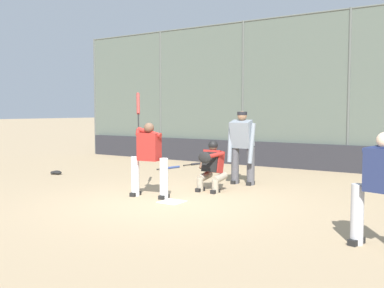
{
  "coord_description": "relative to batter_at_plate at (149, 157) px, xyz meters",
  "views": [
    {
      "loc": [
        -5.02,
        6.9,
        1.75
      ],
      "look_at": [
        0.2,
        -1.0,
        1.05
      ],
      "focal_mm": 42.0,
      "sensor_mm": 36.0,
      "label": 1
    }
  ],
  "objects": [
    {
      "name": "spare_bat_near_backstop",
      "position": [
        2.17,
        -5.06,
        -0.79
      ],
      "size": [
        0.2,
        0.87,
        0.07
      ],
      "rotation": [
        0.0,
        0.0,
        4.54
      ],
      "color": "black",
      "rests_on": "ground_plane"
    },
    {
      "name": "batter_at_plate",
      "position": [
        0.0,
        0.0,
        0.0
      ],
      "size": [
        1.06,
        0.6,
        2.14
      ],
      "rotation": [
        0.0,
        0.0,
        0.13
      ],
      "color": "silver",
      "rests_on": "ground_plane"
    },
    {
      "name": "home_plate_marker",
      "position": [
        -0.68,
        0.14,
        -0.82
      ],
      "size": [
        0.43,
        0.43,
        0.01
      ],
      "primitive_type": "cube",
      "color": "white",
      "rests_on": "ground_plane"
    },
    {
      "name": "catcher_behind_plate",
      "position": [
        -0.71,
        -1.26,
        -0.25
      ],
      "size": [
        0.58,
        0.68,
        1.11
      ],
      "rotation": [
        0.0,
        0.0,
        -0.0
      ],
      "color": "gray",
      "rests_on": "ground_plane"
    },
    {
      "name": "bleachers_beyond",
      "position": [
        -2.16,
        -8.23,
        -0.44
      ],
      "size": [
        11.75,
        1.95,
        1.16
      ],
      "color": "slate",
      "rests_on": "ground_plane"
    },
    {
      "name": "padding_wall",
      "position": [
        -0.68,
        -5.98,
        -0.44
      ],
      "size": [
        16.45,
        0.18,
        0.77
      ],
      "primitive_type": "cube",
      "color": "#28282D",
      "rests_on": "ground_plane"
    },
    {
      "name": "umpire_home",
      "position": [
        -0.86,
        -2.44,
        0.11
      ],
      "size": [
        0.71,
        0.44,
        1.74
      ],
      "rotation": [
        0.0,
        0.0,
        0.03
      ],
      "color": "#4C4C51",
      "rests_on": "ground_plane"
    },
    {
      "name": "batter_on_deck",
      "position": [
        -4.65,
        1.12,
        -0.01
      ],
      "size": [
        0.85,
        0.81,
        2.07
      ],
      "rotation": [
        0.0,
        0.0,
        2.88
      ],
      "color": "#B7B7BC",
      "rests_on": "ground_plane"
    },
    {
      "name": "backstop_fence",
      "position": [
        -0.68,
        -6.08,
        1.58
      ],
      "size": [
        16.86,
        0.08,
        4.64
      ],
      "color": "#515651",
      "rests_on": "ground_plane"
    },
    {
      "name": "spare_bat_third_base_side",
      "position": [
        2.27,
        -3.87,
        -0.79
      ],
      "size": [
        0.22,
        0.91,
        0.07
      ],
      "rotation": [
        0.0,
        0.0,
        4.53
      ],
      "color": "black",
      "rests_on": "ground_plane"
    },
    {
      "name": "fielding_glove_on_dirt",
      "position": [
        4.18,
        -1.12,
        -0.77
      ],
      "size": [
        0.31,
        0.23,
        0.11
      ],
      "color": "black",
      "rests_on": "ground_plane"
    },
    {
      "name": "ground_plane",
      "position": [
        -0.68,
        0.14,
        -0.83
      ],
      "size": [
        160.0,
        160.0,
        0.0
      ],
      "primitive_type": "plane",
      "color": "tan"
    }
  ]
}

